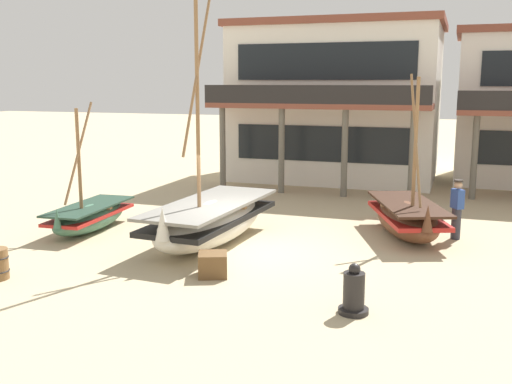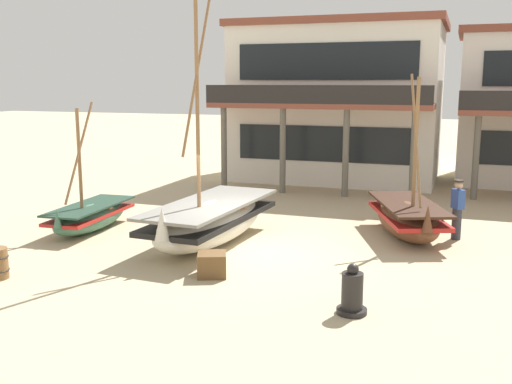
{
  "view_description": "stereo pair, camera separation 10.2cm",
  "coord_description": "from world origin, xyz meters",
  "views": [
    {
      "loc": [
        5.17,
        -14.03,
        4.34
      ],
      "look_at": [
        0.0,
        1.0,
        1.4
      ],
      "focal_mm": 41.76,
      "sensor_mm": 36.0,
      "label": 1
    },
    {
      "loc": [
        5.26,
        -13.99,
        4.34
      ],
      "look_at": [
        0.0,
        1.0,
        1.4
      ],
      "focal_mm": 41.76,
      "sensor_mm": 36.0,
      "label": 2
    }
  ],
  "objects": [
    {
      "name": "ground_plane",
      "position": [
        0.0,
        0.0,
        0.0
      ],
      "size": [
        120.0,
        120.0,
        0.0
      ],
      "primitive_type": "plane",
      "color": "tan"
    },
    {
      "name": "fishing_boat_near_left",
      "position": [
        -5.08,
        0.62,
        0.44
      ],
      "size": [
        1.44,
        3.5,
        3.77
      ],
      "color": "#427056",
      "rests_on": "ground"
    },
    {
      "name": "fishing_boat_centre_large",
      "position": [
        -1.14,
        0.48,
        0.64
      ],
      "size": [
        2.23,
        5.27,
        6.85
      ],
      "color": "silver",
      "rests_on": "ground"
    },
    {
      "name": "fishing_boat_far_right",
      "position": [
        3.88,
        2.94,
        0.56
      ],
      "size": [
        2.69,
        4.03,
        4.57
      ],
      "color": "brown",
      "rests_on": "ground"
    },
    {
      "name": "fisherman_by_hull",
      "position": [
        5.2,
        3.12,
        0.83
      ],
      "size": [
        0.38,
        0.42,
        1.68
      ],
      "color": "#33333D",
      "rests_on": "ground"
    },
    {
      "name": "capstan_winch",
      "position": [
        3.43,
        -3.26,
        0.4
      ],
      "size": [
        0.59,
        0.59,
        0.99
      ],
      "color": "black",
      "rests_on": "ground"
    },
    {
      "name": "cargo_crate",
      "position": [
        0.02,
        -2.09,
        0.27
      ],
      "size": [
        0.84,
        0.84,
        0.54
      ],
      "primitive_type": "cube",
      "rotation": [
        0.0,
        0.0,
        0.39
      ],
      "color": "brown",
      "rests_on": "ground"
    },
    {
      "name": "harbor_building_main",
      "position": [
        -0.21,
        13.12,
        3.49
      ],
      "size": [
        9.1,
        8.43,
        6.96
      ],
      "color": "white",
      "rests_on": "ground"
    }
  ]
}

